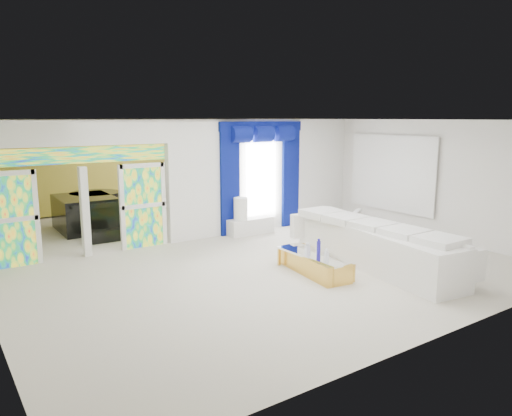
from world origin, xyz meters
TOP-DOWN VIEW (x-y plane):
  - floor at (0.00, 0.00)m, footprint 12.00×12.00m
  - dividing_wall at (2.15, 1.00)m, footprint 5.70×0.18m
  - dividing_header at (-2.85, 1.00)m, footprint 4.30×0.18m
  - stained_panel_left at (-4.28, 1.00)m, footprint 0.95×0.04m
  - stained_panel_right at (-1.42, 1.00)m, footprint 0.95×0.04m
  - stained_transom at (-2.85, 1.00)m, footprint 4.00×0.05m
  - window_pane at (1.90, 0.90)m, footprint 1.00×0.02m
  - blue_drape_left at (0.90, 0.87)m, footprint 0.55×0.10m
  - blue_drape_right at (2.90, 0.87)m, footprint 0.55×0.10m
  - blue_pelmet at (1.90, 0.87)m, footprint 2.60×0.12m
  - wall_mirror at (4.94, -1.00)m, footprint 0.04×2.70m
  - gold_curtains at (0.00, 5.90)m, footprint 9.70×0.12m
  - white_sofa at (1.93, -3.13)m, footprint 1.50×4.39m
  - coffee_table at (0.58, -2.83)m, footprint 0.81×1.79m
  - console_table at (1.38, 0.65)m, footprint 1.27×0.40m
  - table_lamp at (1.08, 0.65)m, footprint 0.36×0.36m
  - armchair at (3.32, -0.70)m, footprint 1.28×1.32m
  - grand_piano at (-2.07, 3.63)m, footprint 1.44×1.87m
  - piano_bench at (-2.07, 2.03)m, footprint 0.88×0.36m
  - chandelier at (-2.30, 3.40)m, footprint 0.60×0.60m
  - decanters at (0.61, -2.86)m, footprint 0.15×0.65m

SIDE VIEW (x-z plane):
  - floor at x=0.00m, z-range 0.00..0.00m
  - piano_bench at x=-2.07m, z-range 0.00..0.29m
  - coffee_table at x=0.58m, z-range 0.00..0.38m
  - console_table at x=1.38m, z-range 0.00..0.42m
  - armchair at x=3.32m, z-range 0.00..0.65m
  - white_sofa at x=1.93m, z-range 0.00..0.82m
  - grand_piano at x=-2.07m, z-range 0.00..0.93m
  - decanters at x=0.61m, z-range 0.34..0.61m
  - table_lamp at x=1.08m, z-range 0.42..1.00m
  - stained_panel_left at x=-4.28m, z-range 0.00..2.00m
  - stained_panel_right at x=-1.42m, z-range 0.00..2.00m
  - blue_drape_left at x=0.90m, z-range 0.00..2.80m
  - blue_drape_right at x=2.90m, z-range 0.00..2.80m
  - window_pane at x=1.90m, z-range 0.30..2.60m
  - dividing_wall at x=2.15m, z-range 0.00..3.00m
  - gold_curtains at x=0.00m, z-range 0.05..2.95m
  - wall_mirror at x=4.94m, z-range 0.60..2.50m
  - stained_transom at x=-2.85m, z-range 2.08..2.42m
  - chandelier at x=-2.30m, z-range 2.35..2.95m
  - dividing_header at x=-2.85m, z-range 2.45..3.00m
  - blue_pelmet at x=1.90m, z-range 2.69..2.94m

